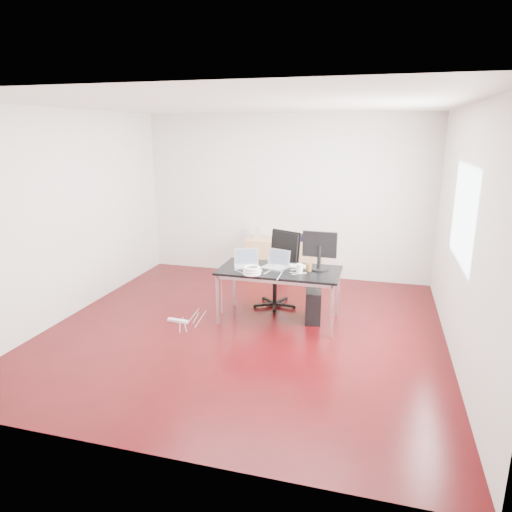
% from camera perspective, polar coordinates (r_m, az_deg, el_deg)
% --- Properties ---
extents(room_shell, '(5.00, 5.00, 5.00)m').
position_cam_1_polar(room_shell, '(5.60, -1.12, 4.01)').
color(room_shell, '#380609').
rests_on(room_shell, ground).
extents(desk, '(1.60, 0.80, 0.73)m').
position_cam_1_polar(desk, '(6.08, 2.94, -2.16)').
color(desk, black).
rests_on(desk, ground).
extents(office_chair, '(0.63, 0.65, 1.08)m').
position_cam_1_polar(office_chair, '(6.67, 2.85, -1.22)').
color(office_chair, black).
rests_on(office_chair, ground).
extents(filing_cabinet_left, '(0.50, 0.50, 0.70)m').
position_cam_1_polar(filing_cabinet_left, '(8.04, 0.68, -0.22)').
color(filing_cabinet_left, tan).
rests_on(filing_cabinet_left, ground).
extents(filing_cabinet_right, '(0.50, 0.50, 0.70)m').
position_cam_1_polar(filing_cabinet_right, '(7.88, 6.29, -0.63)').
color(filing_cabinet_right, tan).
rests_on(filing_cabinet_right, ground).
extents(pc_tower, '(0.27, 0.48, 0.44)m').
position_cam_1_polar(pc_tower, '(6.29, 7.13, -6.07)').
color(pc_tower, black).
rests_on(pc_tower, ground).
extents(wastebasket, '(0.30, 0.30, 0.28)m').
position_cam_1_polar(wastebasket, '(8.10, 1.05, -1.64)').
color(wastebasket, black).
rests_on(wastebasket, ground).
extents(power_strip, '(0.30, 0.08, 0.04)m').
position_cam_1_polar(power_strip, '(6.34, -9.74, -7.98)').
color(power_strip, white).
rests_on(power_strip, ground).
extents(laptop_left, '(0.40, 0.36, 0.23)m').
position_cam_1_polar(laptop_left, '(6.17, -1.21, -0.81)').
color(laptop_left, silver).
rests_on(laptop_left, desk).
extents(laptop_right, '(0.39, 0.34, 0.23)m').
position_cam_1_polar(laptop_right, '(6.13, 2.54, -0.94)').
color(laptop_right, silver).
rests_on(laptop_right, desk).
extents(monitor, '(0.45, 0.26, 0.51)m').
position_cam_1_polar(monitor, '(6.05, 7.95, 0.93)').
color(monitor, black).
rests_on(monitor, desk).
extents(keyboard, '(0.45, 0.16, 0.02)m').
position_cam_1_polar(keyboard, '(6.19, 4.64, -1.24)').
color(keyboard, white).
rests_on(keyboard, desk).
extents(cup_white, '(0.10, 0.10, 0.12)m').
position_cam_1_polar(cup_white, '(5.92, 5.44, -1.56)').
color(cup_white, white).
rests_on(cup_white, desk).
extents(cup_brown, '(0.09, 0.09, 0.10)m').
position_cam_1_polar(cup_brown, '(6.01, 6.60, -1.42)').
color(cup_brown, brown).
rests_on(cup_brown, desk).
extents(cable_coil, '(0.24, 0.24, 0.11)m').
position_cam_1_polar(cable_coil, '(5.82, -0.52, -1.85)').
color(cable_coil, white).
rests_on(cable_coil, desk).
extents(power_adapter, '(0.07, 0.07, 0.03)m').
position_cam_1_polar(power_adapter, '(5.95, 0.31, -1.86)').
color(power_adapter, white).
rests_on(power_adapter, desk).
extents(speaker, '(0.10, 0.09, 0.18)m').
position_cam_1_polar(speaker, '(7.98, 0.14, 2.92)').
color(speaker, '#9E9E9E').
rests_on(speaker, filing_cabinet_left).
extents(navy_garment, '(0.31, 0.25, 0.09)m').
position_cam_1_polar(navy_garment, '(7.83, 6.64, 2.23)').
color(navy_garment, black).
rests_on(navy_garment, filing_cabinet_right).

